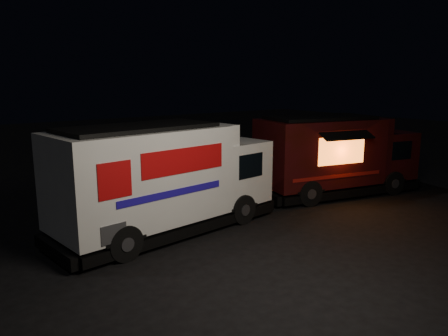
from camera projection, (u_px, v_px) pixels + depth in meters
ground at (262, 234)px, 13.11m from camera, size 80.00×80.00×0.00m
white_truck at (168, 178)px, 13.10m from camera, size 7.51×3.29×3.30m
red_truck at (337, 155)px, 17.47m from camera, size 7.18×3.97×3.16m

